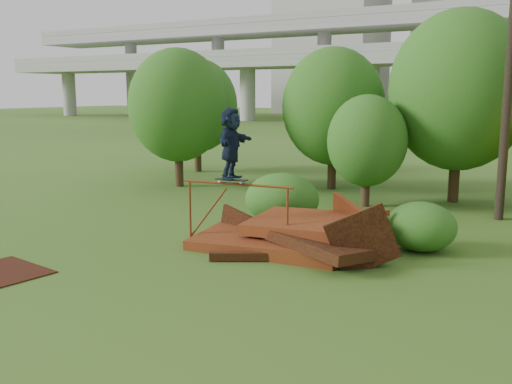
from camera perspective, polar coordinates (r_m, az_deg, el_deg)
The scene contains 16 objects.
ground at distance 12.39m, azimuth -1.48°, elevation -9.03°, with size 240.00×240.00×0.00m, color #2D5116.
scrap_pile at distance 14.69m, azimuth 3.61°, elevation -4.54°, with size 5.53×3.52×1.90m.
grind_rail at distance 14.61m, azimuth -1.93°, elevation -0.85°, with size 3.06×0.41×1.75m.
skateboard at distance 14.59m, azimuth -2.48°, elevation 1.23°, with size 0.87×0.32×0.09m.
skater at distance 14.48m, azimuth -2.51°, elevation 4.85°, with size 1.69×0.54×1.82m, color black.
flat_plate at distance 14.27m, azimuth -23.80°, elevation -7.26°, with size 2.00×1.43×0.03m, color black.
tree_0 at distance 24.65m, azimuth -7.85°, elevation 8.58°, with size 4.17×4.17×5.88m.
tree_1 at distance 24.01m, azimuth 7.73°, elevation 8.46°, with size 4.22×4.22×5.88m.
tree_2 at distance 20.47m, azimuth 11.04°, elevation 5.04°, with size 2.81×2.81×3.96m.
tree_3 at distance 22.09m, azimuth 19.67°, elevation 9.53°, with size 5.04×5.04×6.99m.
tree_6 at distance 29.25m, azimuth -5.92°, elevation 8.59°, with size 4.09×4.09×5.71m.
shrub_left at distance 17.49m, azimuth 2.62°, elevation -0.70°, with size 2.31×2.13×1.60m, color #1E4913.
shrub_right at distance 15.22m, azimuth 16.18°, elevation -3.33°, with size 1.80×1.65×1.27m, color #1E4913.
utility_pole at distance 19.54m, azimuth 24.18°, elevation 13.10°, with size 1.40×0.28×10.63m.
building_left at distance 114.67m, azimuth 7.70°, elevation 16.62°, with size 18.00×16.00×35.00m, color #9E9E99.
building_right at distance 114.57m, azimuth 19.61°, elevation 14.40°, with size 14.00×14.00×28.00m, color #9E9E99.
Camera 1 is at (6.17, -9.96, 4.03)m, focal length 40.00 mm.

